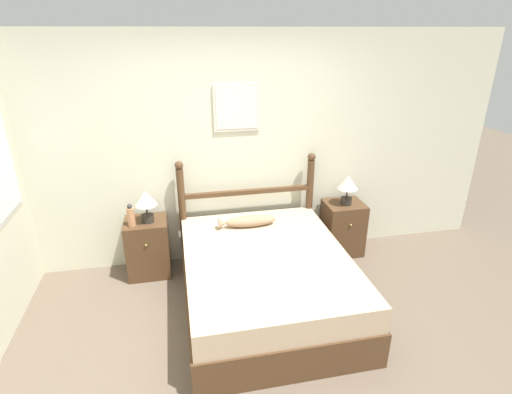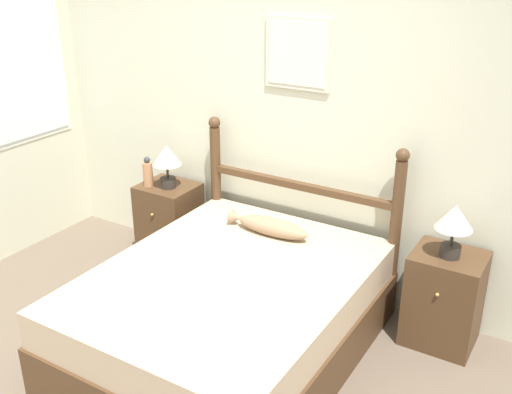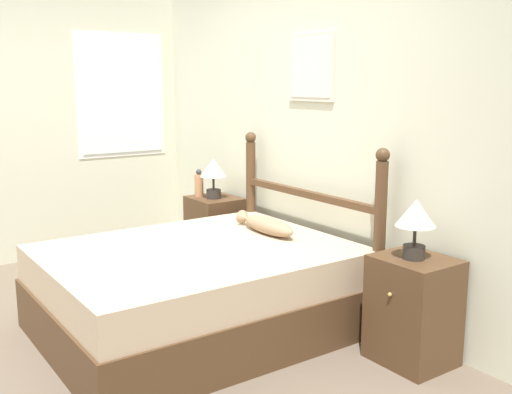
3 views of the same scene
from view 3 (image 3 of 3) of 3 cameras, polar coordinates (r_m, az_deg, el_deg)
The scene contains 11 objects.
ground_plane at distance 4.11m, azimuth -15.15°, elevation -13.20°, with size 16.00×16.00×0.00m, color brown.
wall_back at distance 4.64m, azimuth 4.60°, elevation 6.23°, with size 6.40×0.08×2.55m.
wall_left at distance 5.84m, azimuth -22.81°, elevation 6.39°, with size 0.08×6.40×2.55m.
bed at distance 4.07m, azimuth -5.60°, elevation -8.79°, with size 1.55×1.96×0.58m.
headboard at distance 4.48m, azimuth 4.84°, elevation -1.70°, with size 1.56×0.09×1.25m.
nightstand_left at distance 5.40m, azimuth -3.93°, elevation -3.39°, with size 0.45×0.42×0.64m.
nightstand_right at distance 3.73m, azimuth 14.74°, elevation -10.38°, with size 0.45×0.42×0.64m.
table_lamp_left at distance 5.25m, azimuth -4.09°, elevation 2.46°, with size 0.23×0.23×0.35m.
table_lamp_right at distance 3.55m, azimuth 14.96°, elevation -1.97°, with size 0.23×0.23×0.35m.
bottle at distance 5.38m, azimuth -5.45°, elevation 1.24°, with size 0.08×0.08×0.25m.
fish_pillow at distance 4.33m, azimuth 0.99°, elevation -2.69°, with size 0.62×0.15×0.12m.
Camera 3 is at (3.56, -1.22, 1.66)m, focal length 42.00 mm.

